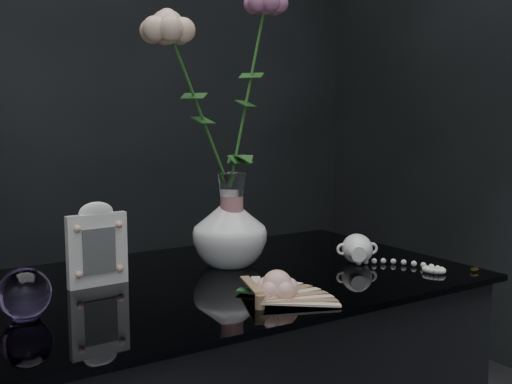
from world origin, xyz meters
TOP-DOWN VIEW (x-y plane):
  - vase at (0.10, 0.12)m, footprint 0.20×0.20m
  - wine_glass at (0.10, 0.11)m, footprint 0.07×0.07m
  - picture_frame at (-0.18, 0.12)m, footprint 0.12×0.09m
  - paperweight at (-0.33, -0.00)m, footprint 0.08×0.08m
  - paper_fan at (-0.00, -0.16)m, footprint 0.28×0.23m
  - loose_rose at (0.05, -0.14)m, footprint 0.16×0.18m
  - pearl_jar at (0.34, -0.01)m, footprint 0.30×0.30m
  - roses at (0.08, 0.12)m, footprint 0.32×0.12m

SIDE VIEW (x-z plane):
  - paper_fan at x=0.00m, z-range 0.76..0.79m
  - loose_rose at x=0.05m, z-range 0.76..0.82m
  - pearl_jar at x=0.34m, z-range 0.76..0.83m
  - paperweight at x=-0.33m, z-range 0.76..0.84m
  - picture_frame at x=-0.18m, z-range 0.76..0.92m
  - vase at x=0.10m, z-range 0.76..0.92m
  - wine_glass at x=0.10m, z-range 0.76..0.96m
  - roses at x=0.08m, z-range 0.90..1.37m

